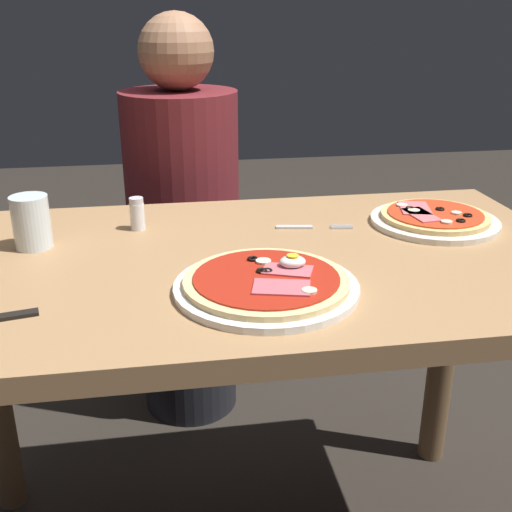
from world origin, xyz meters
The scene contains 7 objects.
dining_table centered at (0.00, 0.00, 0.63)m, with size 1.26×0.71×0.76m.
pizza_foreground centered at (0.01, -0.15, 0.78)m, with size 0.30×0.30×0.05m.
pizza_across_left centered at (0.42, 0.12, 0.78)m, with size 0.27×0.27×0.03m.
water_glass_near centered at (-0.39, 0.11, 0.81)m, with size 0.07×0.07×0.10m.
fork centered at (0.15, 0.13, 0.77)m, with size 0.16×0.04×0.00m.
salt_shaker centered at (-0.20, 0.18, 0.80)m, with size 0.03×0.03×0.07m.
diner_person centered at (-0.09, 0.66, 0.56)m, with size 0.32×0.32×1.18m.
Camera 1 is at (-0.15, -1.05, 1.19)m, focal length 43.68 mm.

